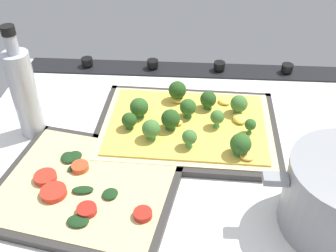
{
  "coord_description": "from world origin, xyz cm",
  "views": [
    {
      "loc": [
        -1.04,
        55.27,
        50.04
      ],
      "look_at": [
        2.59,
        -1.58,
        5.26
      ],
      "focal_mm": 42.03,
      "sensor_mm": 36.0,
      "label": 1
    }
  ],
  "objects": [
    {
      "name": "ground_plane",
      "position": [
        0.0,
        0.0,
        -1.5
      ],
      "size": [
        83.07,
        69.23,
        3.0
      ],
      "primitive_type": "cube",
      "color": "white"
    },
    {
      "name": "stove_control_panel",
      "position": [
        0.0,
        -31.12,
        0.55
      ],
      "size": [
        79.75,
        7.0,
        2.6
      ],
      "color": "black",
      "rests_on": "ground_plane"
    },
    {
      "name": "baking_tray_front",
      "position": [
        -0.89,
        -7.16,
        0.37
      ],
      "size": [
        36.93,
        27.77,
        1.3
      ],
      "color": "#33302D",
      "rests_on": "ground_plane"
    },
    {
      "name": "broccoli_pizza",
      "position": [
        -1.04,
        -7.16,
        2.1
      ],
      "size": [
        34.46,
        25.29,
        5.91
      ],
      "color": "beige",
      "rests_on": "baking_tray_front"
    },
    {
      "name": "baking_tray_back",
      "position": [
        15.61,
        10.08,
        0.37
      ],
      "size": [
        34.2,
        30.75,
        1.3
      ],
      "color": "#33302D",
      "rests_on": "ground_plane"
    },
    {
      "name": "veggie_pizza_back",
      "position": [
        15.81,
        10.26,
        1.07
      ],
      "size": [
        31.4,
        27.95,
        1.9
      ],
      "color": "#D7C383",
      "rests_on": "baking_tray_back"
    },
    {
      "name": "oil_bottle",
      "position": [
        29.81,
        -4.77,
        9.48
      ],
      "size": [
        4.89,
        4.89,
        22.7
      ],
      "color": "#B7BCC6",
      "rests_on": "ground_plane"
    }
  ]
}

